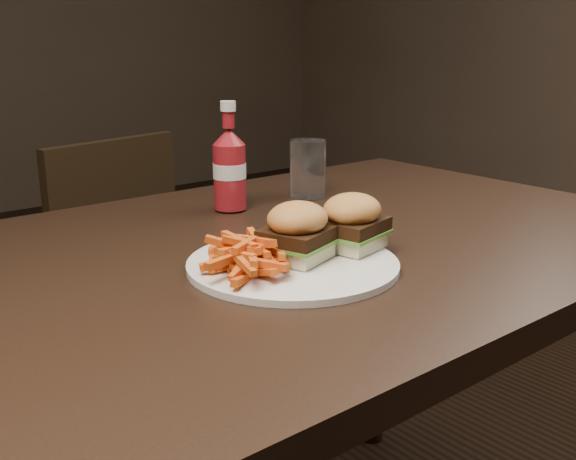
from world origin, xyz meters
TOP-DOWN VIEW (x-y plane):
  - dining_table at (0.00, 0.00)m, footprint 1.20×0.80m
  - chair_far at (-0.04, 0.82)m, footprint 0.44×0.44m
  - plate at (-0.11, -0.10)m, footprint 0.28×0.28m
  - sandwich_half_a at (-0.10, -0.10)m, footprint 0.10×0.09m
  - sandwich_half_b at (-0.01, -0.11)m, footprint 0.09×0.09m
  - fries_pile at (-0.17, -0.09)m, footprint 0.15×0.15m
  - ketchup_bottle at (0.01, 0.21)m, footprint 0.07×0.07m
  - tumbler at (0.18, 0.20)m, footprint 0.07×0.07m

SIDE VIEW (x-z plane):
  - chair_far at x=-0.04m, z-range 0.41..0.45m
  - dining_table at x=0.00m, z-range 0.71..0.75m
  - plate at x=-0.11m, z-range 0.75..0.76m
  - sandwich_half_a at x=-0.10m, z-range 0.76..0.78m
  - sandwich_half_b at x=-0.01m, z-range 0.76..0.78m
  - fries_pile at x=-0.17m, z-range 0.76..0.81m
  - tumbler at x=0.18m, z-range 0.75..0.86m
  - ketchup_bottle at x=0.01m, z-range 0.75..0.87m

